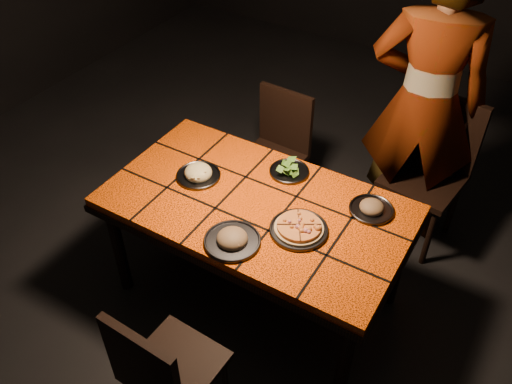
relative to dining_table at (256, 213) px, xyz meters
The scene contains 11 objects.
room_shell 0.83m from the dining_table, ahead, with size 6.04×7.04×3.08m.
dining_table is the anchor object (origin of this frame).
chair_near 0.94m from the dining_table, 85.79° to the right, with size 0.41×0.41×0.87m.
chair_far_left 0.89m from the dining_table, 111.63° to the left, with size 0.41×0.41×0.87m.
chair_far_right 1.26m from the dining_table, 58.60° to the left, with size 0.50×0.50×1.00m.
diner 1.21m from the dining_table, 63.44° to the left, with size 0.70×0.46×1.93m, color brown.
plate_pizza 0.31m from the dining_table, 14.02° to the right, with size 0.34×0.34×0.04m.
plate_pasta 0.40m from the dining_table, behind, with size 0.25×0.25×0.08m.
plate_salad 0.33m from the dining_table, 84.66° to the left, with size 0.23×0.23×0.07m.
plate_mushroom_a 0.33m from the dining_table, 80.82° to the right, with size 0.28×0.28×0.09m.
plate_mushroom_b 0.61m from the dining_table, 24.92° to the left, with size 0.23×0.23×0.08m.
Camera 1 is at (1.10, -1.82, 2.67)m, focal length 38.00 mm.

